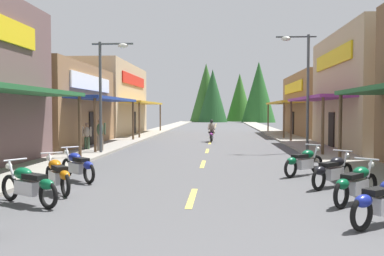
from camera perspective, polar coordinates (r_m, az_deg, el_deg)
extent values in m
cube|color=#4C4C4F|center=(34.74, 2.68, -1.34)|extent=(9.66, 95.97, 0.10)
cube|color=gray|center=(35.36, -7.06, -1.11)|extent=(2.31, 95.97, 0.12)
cube|color=gray|center=(35.12, 12.49, -1.18)|extent=(2.31, 95.97, 0.12)
cube|color=#E0C64C|center=(10.71, -0.02, -9.41)|extent=(0.16, 2.40, 0.01)
cube|color=#E0C64C|center=(17.31, 1.49, -4.89)|extent=(0.16, 2.40, 0.01)
cube|color=#E0C64C|center=(22.93, 2.07, -3.11)|extent=(0.16, 2.40, 0.01)
cube|color=#E0C64C|center=(28.67, 2.43, -2.01)|extent=(0.16, 2.40, 0.01)
cube|color=#E0C64C|center=(33.72, 2.65, -1.36)|extent=(0.16, 2.40, 0.01)
cube|color=#E0C64C|center=(40.22, 2.84, -0.76)|extent=(0.16, 2.40, 0.01)
cube|color=#E0C64C|center=(45.62, 2.96, -0.39)|extent=(0.16, 2.40, 0.01)
cube|color=#E0C64C|center=(52.52, 3.08, -0.03)|extent=(0.16, 2.40, 0.01)
cube|color=#E0C64C|center=(58.03, 3.15, 0.20)|extent=(0.16, 2.40, 0.01)
cube|color=#E0C64C|center=(64.33, 3.22, 0.41)|extent=(0.16, 2.40, 0.01)
cube|color=#E0C64C|center=(70.15, 3.28, 0.57)|extent=(0.16, 2.40, 0.01)
cylinder|color=brown|center=(19.42, -14.91, -0.02)|extent=(0.14, 0.14, 2.82)
cube|color=olive|center=(27.83, -20.93, 2.80)|extent=(7.62, 10.63, 4.96)
cube|color=navy|center=(26.22, -11.54, 3.86)|extent=(1.80, 9.57, 0.16)
cylinder|color=brown|center=(21.62, -12.94, 0.23)|extent=(0.14, 0.14, 2.82)
cylinder|color=brown|center=(30.51, -7.96, 0.87)|extent=(0.14, 0.14, 2.82)
cube|color=white|center=(26.50, -13.32, 5.92)|extent=(0.10, 7.44, 0.90)
cube|color=black|center=(26.47, -13.30, -0.17)|extent=(0.08, 1.10, 2.10)
cube|color=tan|center=(39.55, -12.94, 3.70)|extent=(7.13, 13.09, 6.32)
cube|color=gold|center=(38.50, -6.55, 3.40)|extent=(1.80, 11.78, 0.16)
cylinder|color=brown|center=(32.78, -7.13, 0.98)|extent=(0.14, 0.14, 2.82)
cylinder|color=brown|center=(44.00, -4.31, 1.33)|extent=(0.14, 0.14, 2.82)
cube|color=red|center=(38.75, -7.80, 6.39)|extent=(0.10, 9.16, 0.90)
cube|color=black|center=(38.67, -7.79, 0.65)|extent=(0.08, 1.10, 2.10)
cylinder|color=brown|center=(18.05, 19.37, -0.25)|extent=(0.14, 0.14, 2.82)
cube|color=#8C338C|center=(25.42, 16.46, 3.86)|extent=(1.80, 9.40, 0.16)
cylinder|color=brown|center=(20.88, 17.23, 0.11)|extent=(0.14, 0.14, 2.82)
cylinder|color=brown|center=(29.70, 13.22, 0.79)|extent=(0.14, 0.14, 2.82)
cube|color=yellow|center=(25.78, 18.37, 8.89)|extent=(0.10, 7.31, 0.90)
cube|color=black|center=(25.63, 18.29, -0.31)|extent=(0.08, 1.10, 2.10)
cube|color=olive|center=(39.29, 19.04, 2.98)|extent=(7.68, 12.28, 5.41)
cube|color=gold|center=(38.32, 12.17, 3.37)|extent=(1.80, 11.05, 0.16)
cylinder|color=brown|center=(32.95, 12.29, 0.95)|extent=(0.14, 0.14, 2.82)
cylinder|color=brown|center=(43.52, 10.23, 1.29)|extent=(0.14, 0.14, 2.82)
cube|color=yellow|center=(38.50, 13.43, 5.31)|extent=(0.10, 8.60, 0.90)
cube|color=black|center=(38.47, 13.42, 0.60)|extent=(0.08, 1.10, 2.10)
cylinder|color=#474C51|center=(21.44, -12.26, 3.91)|extent=(0.14, 0.14, 5.58)
cylinder|color=#474C51|center=(21.52, -10.68, 11.11)|extent=(2.06, 0.10, 0.10)
ellipsoid|color=silver|center=(21.38, -9.30, 10.90)|extent=(0.50, 0.30, 0.24)
cylinder|color=#474C51|center=(22.75, 15.37, 4.46)|extent=(0.14, 0.14, 6.11)
cylinder|color=#474C51|center=(22.94, 13.88, 11.88)|extent=(2.06, 0.10, 0.10)
ellipsoid|color=silver|center=(22.84, 12.56, 11.68)|extent=(0.50, 0.30, 0.24)
torus|color=black|center=(8.37, 21.91, -10.71)|extent=(0.56, 0.48, 0.64)
cube|color=black|center=(8.72, 23.76, -7.81)|extent=(0.64, 0.59, 0.12)
ellipsoid|color=navy|center=(8.37, 22.13, -9.11)|extent=(0.49, 0.46, 0.24)
torus|color=black|center=(11.41, 22.96, -7.25)|extent=(0.51, 0.54, 0.64)
torus|color=black|center=(10.08, 19.50, -8.47)|extent=(0.51, 0.54, 0.64)
cube|color=silver|center=(10.73, 21.35, -7.41)|extent=(0.68, 0.70, 0.32)
ellipsoid|color=#0C5933|center=(10.86, 21.82, -5.59)|extent=(0.61, 0.63, 0.28)
cube|color=black|center=(10.46, 20.78, -6.09)|extent=(0.61, 0.63, 0.12)
ellipsoid|color=#0C5933|center=(10.08, 19.65, -7.14)|extent=(0.47, 0.49, 0.24)
cylinder|color=silver|center=(11.25, 22.72, -5.69)|extent=(0.30, 0.31, 0.71)
cylinder|color=silver|center=(11.09, 22.50, -3.87)|extent=(0.47, 0.44, 0.04)
sphere|color=white|center=(11.37, 23.06, -4.60)|extent=(0.16, 0.16, 0.16)
torus|color=black|center=(13.40, 20.13, -5.81)|extent=(0.52, 0.53, 0.64)
torus|color=black|center=(12.11, 16.74, -6.62)|extent=(0.52, 0.53, 0.64)
cube|color=silver|center=(12.74, 18.53, -5.84)|extent=(0.69, 0.70, 0.32)
ellipsoid|color=black|center=(12.87, 18.99, -4.33)|extent=(0.62, 0.62, 0.28)
cube|color=black|center=(12.48, 17.97, -4.70)|extent=(0.62, 0.62, 0.12)
ellipsoid|color=black|center=(12.12, 16.88, -5.52)|extent=(0.48, 0.48, 0.24)
cylinder|color=silver|center=(13.24, 19.88, -4.46)|extent=(0.30, 0.31, 0.71)
cylinder|color=silver|center=(13.10, 19.65, -2.90)|extent=(0.46, 0.45, 0.04)
sphere|color=white|center=(13.36, 20.22, -3.54)|extent=(0.16, 0.16, 0.16)
torus|color=black|center=(15.36, 16.49, -4.73)|extent=(0.53, 0.52, 0.64)
torus|color=black|center=(14.13, 13.17, -5.31)|extent=(0.53, 0.52, 0.64)
cube|color=silver|center=(14.73, 14.90, -4.70)|extent=(0.70, 0.69, 0.32)
ellipsoid|color=#0C5933|center=(14.86, 15.35, -3.40)|extent=(0.62, 0.62, 0.28)
cube|color=black|center=(14.49, 14.35, -3.69)|extent=(0.62, 0.62, 0.12)
ellipsoid|color=#0C5933|center=(14.14, 13.30, -4.36)|extent=(0.48, 0.48, 0.24)
cylinder|color=silver|center=(15.21, 16.24, -3.54)|extent=(0.31, 0.30, 0.71)
cylinder|color=silver|center=(15.08, 16.00, -2.18)|extent=(0.45, 0.46, 0.04)
sphere|color=white|center=(15.33, 16.57, -2.75)|extent=(0.16, 0.16, 0.16)
torus|color=black|center=(11.24, -23.37, -7.41)|extent=(0.60, 0.42, 0.64)
torus|color=black|center=(10.01, -18.84, -8.53)|extent=(0.60, 0.42, 0.64)
cube|color=silver|center=(10.60, -21.25, -7.52)|extent=(0.74, 0.60, 0.32)
ellipsoid|color=#0C5933|center=(10.72, -21.86, -5.69)|extent=(0.64, 0.57, 0.28)
cube|color=black|center=(10.35, -20.50, -6.17)|extent=(0.66, 0.55, 0.12)
ellipsoid|color=#0C5933|center=(10.01, -19.03, -7.20)|extent=(0.50, 0.43, 0.24)
cylinder|color=silver|center=(11.08, -23.04, -5.81)|extent=(0.35, 0.24, 0.71)
cylinder|color=silver|center=(10.93, -22.74, -3.96)|extent=(0.35, 0.53, 0.04)
sphere|color=white|center=(11.19, -23.49, -4.71)|extent=(0.16, 0.16, 0.16)
torus|color=black|center=(12.68, -18.65, -6.24)|extent=(0.46, 0.57, 0.64)
torus|color=black|center=(11.25, -16.72, -7.31)|extent=(0.46, 0.57, 0.64)
cube|color=silver|center=(11.95, -17.75, -6.37)|extent=(0.64, 0.73, 0.32)
ellipsoid|color=#BF660C|center=(12.10, -18.02, -4.73)|extent=(0.59, 0.64, 0.28)
cube|color=black|center=(11.67, -17.44, -5.18)|extent=(0.58, 0.65, 0.12)
ellipsoid|color=#BF660C|center=(11.26, -16.81, -6.11)|extent=(0.46, 0.50, 0.24)
cylinder|color=silver|center=(12.51, -18.52, -4.83)|extent=(0.27, 0.33, 0.71)
cylinder|color=silver|center=(12.35, -18.40, -3.19)|extent=(0.50, 0.39, 0.04)
sphere|color=white|center=(12.64, -18.71, -3.85)|extent=(0.16, 0.16, 0.16)
torus|color=black|center=(14.39, -16.54, -5.20)|extent=(0.53, 0.52, 0.64)
torus|color=black|center=(13.06, -13.73, -5.94)|extent=(0.53, 0.52, 0.64)
cube|color=silver|center=(13.71, -15.21, -5.22)|extent=(0.70, 0.69, 0.32)
ellipsoid|color=navy|center=(13.85, -15.59, -3.82)|extent=(0.62, 0.62, 0.28)
cube|color=black|center=(13.45, -14.74, -4.16)|extent=(0.62, 0.62, 0.12)
ellipsoid|color=navy|center=(13.07, -13.84, -4.91)|extent=(0.48, 0.48, 0.24)
cylinder|color=silver|center=(14.23, -16.33, -3.95)|extent=(0.31, 0.30, 0.71)
cylinder|color=silver|center=(14.09, -16.14, -2.49)|extent=(0.45, 0.46, 0.04)
sphere|color=white|center=(14.36, -16.62, -3.09)|extent=(0.16, 0.16, 0.16)
torus|color=black|center=(30.42, 2.72, -1.17)|extent=(0.12, 0.64, 0.64)
torus|color=black|center=(28.92, 2.59, -1.35)|extent=(0.12, 0.64, 0.64)
cube|color=silver|center=(29.66, 2.66, -1.10)|extent=(0.30, 0.71, 0.32)
ellipsoid|color=#721972|center=(29.85, 2.68, -0.47)|extent=(0.33, 0.57, 0.28)
cube|color=black|center=(29.40, 2.64, -0.59)|extent=(0.29, 0.61, 0.12)
ellipsoid|color=#721972|center=(28.96, 2.60, -0.89)|extent=(0.25, 0.45, 0.24)
cylinder|color=silver|center=(30.27, 2.71, -0.56)|extent=(0.07, 0.37, 0.71)
cylinder|color=silver|center=(30.13, 2.71, 0.13)|extent=(0.60, 0.05, 0.04)
sphere|color=white|center=(30.42, 2.73, -0.17)|extent=(0.16, 0.16, 0.16)
ellipsoid|color=#726659|center=(29.48, 2.65, 0.14)|extent=(0.39, 0.39, 0.64)
sphere|color=black|center=(29.52, 2.66, 0.92)|extent=(0.24, 0.24, 0.24)
cylinder|color=#726659|center=(29.67, 2.36, -0.52)|extent=(0.15, 0.43, 0.24)
cylinder|color=#726659|center=(29.79, 2.28, 0.16)|extent=(0.11, 0.51, 0.40)
cylinder|color=#726659|center=(29.66, 2.97, -0.52)|extent=(0.15, 0.43, 0.24)
cylinder|color=#726659|center=(29.77, 3.08, 0.16)|extent=(0.11, 0.51, 0.40)
cylinder|color=#726659|center=(22.39, -12.51, -2.15)|extent=(0.14, 0.14, 0.90)
cylinder|color=#726659|center=(22.41, -12.05, -2.14)|extent=(0.14, 0.14, 0.90)
ellipsoid|color=#3F593F|center=(22.35, -12.30, -0.18)|extent=(0.43, 0.38, 0.64)
cylinder|color=#3F593F|center=(22.32, -12.91, -0.10)|extent=(0.09, 0.09, 0.61)
cylinder|color=#3F593F|center=(22.38, -11.69, -0.09)|extent=(0.09, 0.09, 0.61)
sphere|color=#8C664C|center=(22.34, -12.31, 0.99)|extent=(0.24, 0.24, 0.24)
cylinder|color=#3F593F|center=(23.42, -14.18, -2.13)|extent=(0.14, 0.14, 0.77)
cylinder|color=#3F593F|center=(23.32, -13.81, -2.15)|extent=(0.14, 0.14, 0.77)
ellipsoid|color=#B2A599|center=(23.33, -14.01, -0.53)|extent=(0.42, 0.35, 0.55)
cylinder|color=#B2A599|center=(23.46, -14.49, -0.45)|extent=(0.09, 0.09, 0.52)
cylinder|color=#B2A599|center=(23.19, -13.52, -0.47)|extent=(0.09, 0.09, 0.52)
sphere|color=#8C664C|center=(23.31, -14.02, 0.42)|extent=(0.21, 0.21, 0.21)
cone|color=#245B23|center=(80.40, 8.99, 4.83)|extent=(6.38, 6.38, 11.39)
cone|color=#316823|center=(87.62, 6.45, 4.13)|extent=(5.52, 5.52, 9.86)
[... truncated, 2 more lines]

